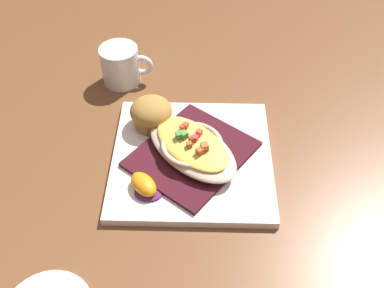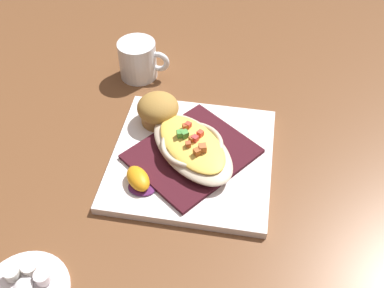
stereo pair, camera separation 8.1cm
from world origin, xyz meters
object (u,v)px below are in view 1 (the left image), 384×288
(square_plate, at_px, (192,158))
(muffin, at_px, (151,113))
(coffee_mug, at_px, (121,67))
(orange_garnish, at_px, (144,186))
(gratin_dish, at_px, (192,146))

(square_plate, height_order, muffin, muffin)
(square_plate, relative_size, coffee_mug, 2.58)
(muffin, distance_m, orange_garnish, 0.16)
(square_plate, bearing_deg, muffin, -142.68)
(muffin, xyz_separation_m, orange_garnish, (0.16, -0.02, -0.02))
(square_plate, xyz_separation_m, coffee_mug, (-0.25, -0.13, 0.03))
(muffin, bearing_deg, coffee_mug, -160.72)
(gratin_dish, xyz_separation_m, muffin, (-0.09, -0.07, 0.00))
(coffee_mug, bearing_deg, orange_garnish, 6.51)
(square_plate, distance_m, muffin, 0.12)
(square_plate, relative_size, orange_garnish, 4.31)
(gratin_dish, height_order, muffin, muffin)
(square_plate, bearing_deg, gratin_dish, -113.61)
(muffin, bearing_deg, orange_garnish, -7.17)
(square_plate, relative_size, muffin, 3.62)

